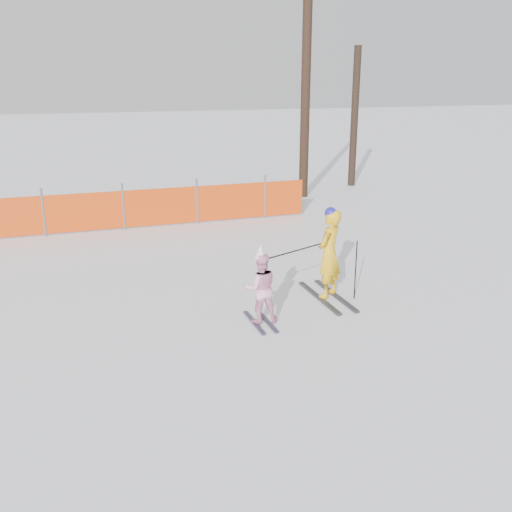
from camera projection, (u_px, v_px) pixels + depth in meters
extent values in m
plane|color=white|center=(266.00, 321.00, 9.55)|extent=(120.00, 120.00, 0.00)
cube|color=black|center=(319.00, 298.00, 10.52)|extent=(0.09, 1.68, 0.04)
cube|color=black|center=(336.00, 295.00, 10.62)|extent=(0.09, 1.68, 0.04)
imported|color=yellow|center=(329.00, 254.00, 10.32)|extent=(0.71, 0.68, 1.63)
sphere|color=#1E1B99|center=(331.00, 213.00, 10.09)|extent=(0.21, 0.21, 0.21)
cube|color=black|center=(254.00, 323.00, 9.46)|extent=(0.09, 0.98, 0.03)
cube|color=black|center=(267.00, 321.00, 9.53)|extent=(0.09, 0.98, 0.03)
imported|color=#FDA5CC|center=(260.00, 288.00, 9.32)|extent=(0.62, 0.51, 1.18)
cone|color=white|center=(261.00, 251.00, 9.13)|extent=(0.19, 0.19, 0.24)
cylinder|color=black|center=(356.00, 270.00, 10.37)|extent=(0.02, 0.02, 1.11)
cylinder|color=black|center=(297.00, 250.00, 9.71)|extent=(1.33, 0.58, 0.02)
cylinder|color=#595960|center=(43.00, 212.00, 14.47)|extent=(0.06, 0.06, 1.25)
cylinder|color=#595960|center=(123.00, 207.00, 15.09)|extent=(0.06, 0.06, 1.25)
cylinder|color=#595960|center=(197.00, 201.00, 15.72)|extent=(0.06, 0.06, 1.25)
cylinder|color=#595960|center=(265.00, 197.00, 16.34)|extent=(0.06, 0.06, 1.25)
cube|color=#DC420B|center=(26.00, 216.00, 14.36)|extent=(15.15, 0.03, 1.00)
cylinder|color=black|center=(306.00, 87.00, 18.40)|extent=(0.30, 0.30, 7.18)
cylinder|color=black|center=(354.00, 118.00, 20.73)|extent=(0.27, 0.27, 4.97)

